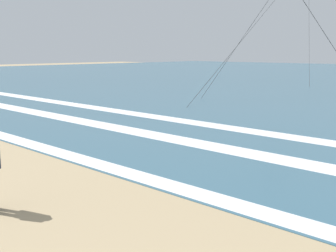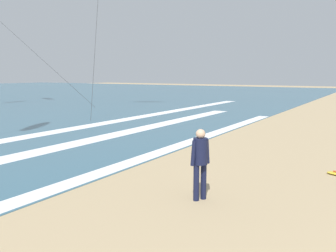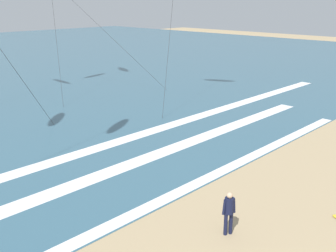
% 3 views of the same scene
% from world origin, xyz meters
% --- Properties ---
extents(wave_foam_shoreline, '(39.20, 0.63, 0.01)m').
position_xyz_m(wave_foam_shoreline, '(-2.00, 10.12, 0.01)').
color(wave_foam_shoreline, white).
rests_on(wave_foam_shoreline, ocean_surface).
extents(wave_foam_mid_break, '(41.79, 1.00, 0.01)m').
position_xyz_m(wave_foam_mid_break, '(-1.80, 13.84, 0.01)').
color(wave_foam_mid_break, white).
rests_on(wave_foam_mid_break, ocean_surface).
extents(wave_foam_outer_break, '(54.06, 0.96, 0.01)m').
position_xyz_m(wave_foam_outer_break, '(1.45, 16.84, 0.01)').
color(wave_foam_outer_break, white).
rests_on(wave_foam_outer_break, ocean_surface).
extents(surfer_mid_group, '(0.49, 0.32, 1.60)m').
position_xyz_m(surfer_mid_group, '(1.70, 6.81, 0.96)').
color(surfer_mid_group, '#141938').
rests_on(surfer_mid_group, ground).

